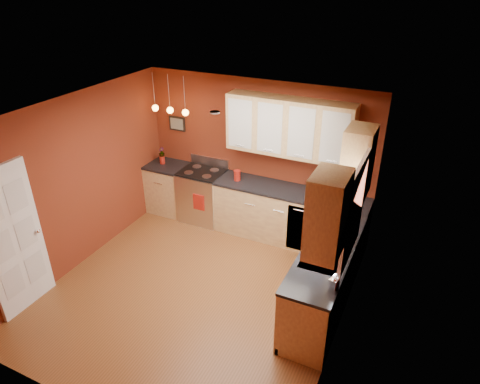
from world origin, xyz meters
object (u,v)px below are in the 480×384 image
at_px(sink, 325,258).
at_px(coffee_maker, 325,189).
at_px(gas_range, 203,195).
at_px(soap_pump, 334,282).
at_px(red_canister, 237,175).

relative_size(sink, coffee_maker, 3.08).
relative_size(gas_range, coffee_maker, 4.88).
relative_size(sink, soap_pump, 3.42).
bearing_deg(coffee_maker, sink, -80.06).
xyz_separation_m(gas_range, coffee_maker, (2.18, 0.10, 0.56)).
bearing_deg(red_canister, coffee_maker, 5.04).
height_order(gas_range, sink, sink).
height_order(sink, red_canister, sink).
height_order(gas_range, soap_pump, soap_pump).
distance_m(gas_range, soap_pump, 3.57).
bearing_deg(red_canister, sink, -37.57).
relative_size(sink, red_canister, 3.93).
xyz_separation_m(sink, coffee_maker, (-0.44, 1.60, 0.13)).
bearing_deg(red_canister, gas_range, 177.87).
relative_size(red_canister, coffee_maker, 0.78).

